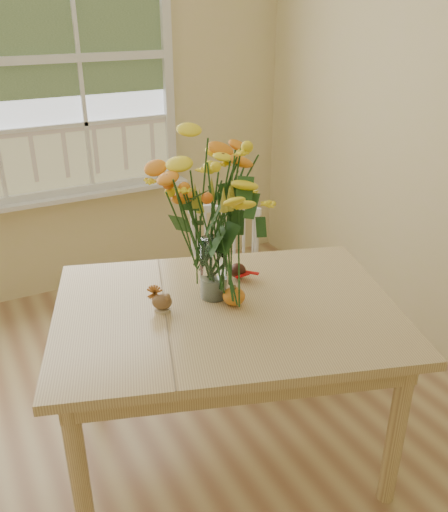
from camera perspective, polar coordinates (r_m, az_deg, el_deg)
dining_table at (r=2.26m, az=0.24°, el=-7.35°), size 1.62×1.37×0.74m
windsor_chair at (r=3.02m, az=-0.06°, el=-2.16°), size 0.53×0.52×0.84m
flower_vase at (r=2.12m, az=-1.16°, el=4.88°), size 0.54×0.54×0.64m
pumpkin at (r=2.21m, az=1.05°, el=-4.35°), size 0.09×0.09×0.07m
turkey_figurine at (r=2.18m, az=-6.55°, el=-4.80°), size 0.10×0.09×0.10m
dark_gourd at (r=2.42m, az=1.45°, el=-1.62°), size 0.13×0.11×0.07m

